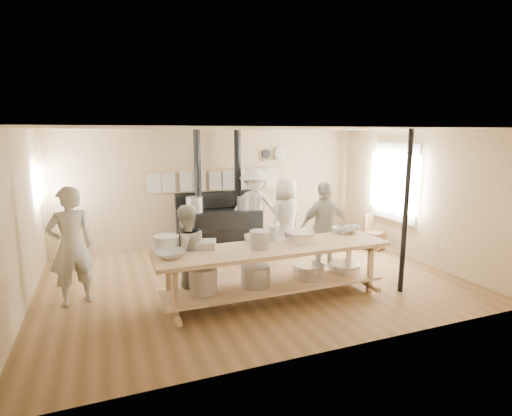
# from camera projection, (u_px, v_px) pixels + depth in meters

# --- Properties ---
(ground) EXTENTS (7.00, 7.00, 0.00)m
(ground) POSITION_uv_depth(u_px,v_px,m) (253.00, 280.00, 7.00)
(ground) COLOR brown
(ground) RESTS_ON ground
(room_shell) EXTENTS (7.00, 7.00, 7.00)m
(room_shell) POSITION_uv_depth(u_px,v_px,m) (253.00, 188.00, 6.70)
(room_shell) COLOR tan
(room_shell) RESTS_ON ground
(window_right) EXTENTS (0.09, 1.50, 1.65)m
(window_right) POSITION_uv_depth(u_px,v_px,m) (395.00, 182.00, 8.50)
(window_right) COLOR beige
(window_right) RESTS_ON ground
(left_opening) EXTENTS (0.00, 0.90, 0.90)m
(left_opening) POSITION_uv_depth(u_px,v_px,m) (39.00, 185.00, 7.32)
(left_opening) COLOR white
(left_opening) RESTS_ON ground
(stove) EXTENTS (1.90, 0.75, 2.60)m
(stove) POSITION_uv_depth(u_px,v_px,m) (219.00, 225.00, 8.84)
(stove) COLOR black
(stove) RESTS_ON ground
(towel_rail) EXTENTS (3.00, 0.04, 0.47)m
(towel_rail) POSITION_uv_depth(u_px,v_px,m) (215.00, 178.00, 8.91)
(towel_rail) COLOR tan
(towel_rail) RESTS_ON ground
(back_wall_shelf) EXTENTS (0.63, 0.14, 0.32)m
(back_wall_shelf) POSITION_uv_depth(u_px,v_px,m) (275.00, 156.00, 9.38)
(back_wall_shelf) COLOR tan
(back_wall_shelf) RESTS_ON ground
(prep_table) EXTENTS (3.60, 0.90, 0.85)m
(prep_table) POSITION_uv_depth(u_px,v_px,m) (273.00, 267.00, 6.08)
(prep_table) COLOR tan
(prep_table) RESTS_ON ground
(support_post) EXTENTS (0.08, 0.08, 2.60)m
(support_post) POSITION_uv_depth(u_px,v_px,m) (406.00, 213.00, 6.24)
(support_post) COLOR black
(support_post) RESTS_ON ground
(cook_far_left) EXTENTS (0.76, 0.62, 1.79)m
(cook_far_left) POSITION_uv_depth(u_px,v_px,m) (71.00, 246.00, 5.86)
(cook_far_left) COLOR beige
(cook_far_left) RESTS_ON ground
(cook_left) EXTENTS (0.86, 0.75, 1.50)m
(cook_left) POSITION_uv_depth(u_px,v_px,m) (186.00, 254.00, 5.96)
(cook_left) COLOR beige
(cook_left) RESTS_ON ground
(cook_center) EXTENTS (0.92, 0.77, 1.61)m
(cook_center) POSITION_uv_depth(u_px,v_px,m) (286.00, 218.00, 8.24)
(cook_center) COLOR beige
(cook_center) RESTS_ON ground
(cook_right) EXTENTS (0.99, 0.44, 1.67)m
(cook_right) POSITION_uv_depth(u_px,v_px,m) (324.00, 228.00, 7.24)
(cook_right) COLOR beige
(cook_right) RESTS_ON ground
(cook_by_window) EXTENTS (1.29, 0.96, 1.79)m
(cook_by_window) POSITION_uv_depth(u_px,v_px,m) (255.00, 208.00, 8.84)
(cook_by_window) COLOR beige
(cook_by_window) RESTS_ON ground
(chair) EXTENTS (0.48, 0.48, 0.77)m
(chair) POSITION_uv_depth(u_px,v_px,m) (373.00, 239.00, 8.80)
(chair) COLOR brown
(chair) RESTS_ON ground
(bowl_white_a) EXTENTS (0.47, 0.47, 0.09)m
(bowl_white_a) POSITION_uv_depth(u_px,v_px,m) (170.00, 254.00, 5.48)
(bowl_white_a) COLOR white
(bowl_white_a) RESTS_ON prep_table
(bowl_steel_a) EXTENTS (0.46, 0.46, 0.11)m
(bowl_steel_a) POSITION_uv_depth(u_px,v_px,m) (255.00, 239.00, 6.24)
(bowl_steel_a) COLOR silver
(bowl_steel_a) RESTS_ON prep_table
(bowl_white_b) EXTENTS (0.50, 0.50, 0.09)m
(bowl_white_b) POSITION_uv_depth(u_px,v_px,m) (345.00, 230.00, 6.83)
(bowl_white_b) COLOR white
(bowl_white_b) RESTS_ON prep_table
(bowl_steel_b) EXTENTS (0.42, 0.42, 0.11)m
(bowl_steel_b) POSITION_uv_depth(u_px,v_px,m) (349.00, 229.00, 6.86)
(bowl_steel_b) COLOR silver
(bowl_steel_b) RESTS_ON prep_table
(roasting_pan) EXTENTS (0.54, 0.44, 0.10)m
(roasting_pan) POSITION_uv_depth(u_px,v_px,m) (200.00, 244.00, 5.94)
(roasting_pan) COLOR #B2B2B7
(roasting_pan) RESTS_ON prep_table
(mixing_bowl_large) EXTENTS (0.53, 0.53, 0.15)m
(mixing_bowl_large) POSITION_uv_depth(u_px,v_px,m) (300.00, 236.00, 6.31)
(mixing_bowl_large) COLOR silver
(mixing_bowl_large) RESTS_ON prep_table
(bucket_galv) EXTENTS (0.36, 0.36, 0.26)m
(bucket_galv) POSITION_uv_depth(u_px,v_px,m) (259.00, 239.00, 5.92)
(bucket_galv) COLOR gray
(bucket_galv) RESTS_ON prep_table
(deep_bowl_enamel) EXTENTS (0.49, 0.49, 0.23)m
(deep_bowl_enamel) POSITION_uv_depth(u_px,v_px,m) (166.00, 244.00, 5.75)
(deep_bowl_enamel) COLOR white
(deep_bowl_enamel) RESTS_ON prep_table
(pitcher) EXTENTS (0.18, 0.18, 0.24)m
(pitcher) POSITION_uv_depth(u_px,v_px,m) (271.00, 233.00, 6.33)
(pitcher) COLOR white
(pitcher) RESTS_ON prep_table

